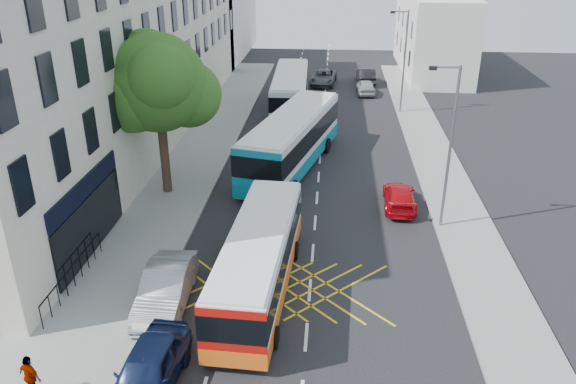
% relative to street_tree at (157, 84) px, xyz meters
% --- Properties ---
extents(pavement_left, '(5.00, 70.00, 0.15)m').
position_rel_street_tree_xyz_m(pavement_left, '(0.01, 0.03, -6.22)').
color(pavement_left, gray).
rests_on(pavement_left, ground).
extents(pavement_right, '(3.00, 70.00, 0.15)m').
position_rel_street_tree_xyz_m(pavement_right, '(16.01, 0.03, -6.22)').
color(pavement_right, gray).
rests_on(pavement_right, ground).
extents(terrace_main, '(8.30, 45.00, 13.50)m').
position_rel_street_tree_xyz_m(terrace_main, '(-5.49, 9.52, 0.46)').
color(terrace_main, beige).
rests_on(terrace_main, ground).
extents(terrace_far, '(8.00, 20.00, 10.00)m').
position_rel_street_tree_xyz_m(terrace_far, '(-5.49, 40.03, -1.29)').
color(terrace_far, silver).
rests_on(terrace_far, ground).
extents(building_right, '(6.00, 18.00, 8.00)m').
position_rel_street_tree_xyz_m(building_right, '(19.51, 33.03, -2.29)').
color(building_right, silver).
rests_on(building_right, ground).
extents(street_tree, '(6.30, 5.70, 8.80)m').
position_rel_street_tree_xyz_m(street_tree, '(0.00, 0.00, 0.00)').
color(street_tree, '#382619').
rests_on(street_tree, pavement_left).
extents(lamp_near, '(1.45, 0.15, 8.00)m').
position_rel_street_tree_xyz_m(lamp_near, '(14.71, -2.97, -1.68)').
color(lamp_near, slate).
rests_on(lamp_near, pavement_right).
extents(lamp_far, '(1.45, 0.15, 8.00)m').
position_rel_street_tree_xyz_m(lamp_far, '(14.71, 17.03, -1.68)').
color(lamp_far, slate).
rests_on(lamp_far, pavement_right).
extents(railings, '(0.08, 5.60, 1.14)m').
position_rel_street_tree_xyz_m(railings, '(-1.19, -9.67, -5.57)').
color(railings, black).
rests_on(railings, pavement_left).
extents(bus_near, '(2.87, 10.16, 2.83)m').
position_rel_street_tree_xyz_m(bus_near, '(6.44, -9.19, -4.80)').
color(bus_near, silver).
rests_on(bus_near, ground).
extents(bus_mid, '(5.66, 12.58, 3.45)m').
position_rel_street_tree_xyz_m(bus_mid, '(6.78, 4.37, -4.48)').
color(bus_mid, silver).
rests_on(bus_mid, ground).
extents(bus_far, '(3.16, 11.65, 3.26)m').
position_rel_street_tree_xyz_m(bus_far, '(5.74, 16.73, -4.58)').
color(bus_far, silver).
rests_on(bus_far, ground).
extents(parked_car_blue, '(2.11, 4.61, 1.53)m').
position_rel_street_tree_xyz_m(parked_car_blue, '(3.61, -14.94, -5.53)').
color(parked_car_blue, '#0E1838').
rests_on(parked_car_blue, ground).
extents(parked_car_silver, '(1.86, 4.87, 1.59)m').
position_rel_street_tree_xyz_m(parked_car_silver, '(2.91, -10.44, -5.50)').
color(parked_car_silver, '#9EA1A5').
rests_on(parked_car_silver, ground).
extents(red_hatchback, '(1.83, 4.17, 1.19)m').
position_rel_street_tree_xyz_m(red_hatchback, '(12.97, -0.72, -5.70)').
color(red_hatchback, red).
rests_on(red_hatchback, ground).
extents(distant_car_grey, '(2.71, 5.12, 1.37)m').
position_rel_street_tree_xyz_m(distant_car_grey, '(8.25, 26.38, -5.61)').
color(distant_car_grey, '#42464A').
rests_on(distant_car_grey, ground).
extents(distant_car_silver, '(1.73, 3.94, 1.32)m').
position_rel_street_tree_xyz_m(distant_car_silver, '(12.25, 23.05, -5.63)').
color(distant_car_silver, '#A0A2A7').
rests_on(distant_car_silver, ground).
extents(distant_car_dark, '(1.80, 4.64, 1.51)m').
position_rel_street_tree_xyz_m(distant_car_dark, '(12.44, 27.14, -5.54)').
color(distant_car_dark, black).
rests_on(distant_car_dark, ground).
extents(pedestrian_far, '(0.97, 0.69, 1.53)m').
position_rel_street_tree_xyz_m(pedestrian_far, '(0.10, -15.66, -5.38)').
color(pedestrian_far, gray).
rests_on(pedestrian_far, pavement_left).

